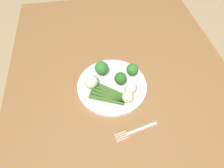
{
  "coord_description": "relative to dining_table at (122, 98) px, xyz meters",
  "views": [
    {
      "loc": [
        -0.5,
        0.13,
        1.43
      ],
      "look_at": [
        0.0,
        0.05,
        0.77
      ],
      "focal_mm": 32.35,
      "sensor_mm": 36.0,
      "label": 1
    }
  ],
  "objects": [
    {
      "name": "broccoli_near_center",
      "position": [
        0.0,
        0.01,
        0.14
      ],
      "size": [
        0.05,
        0.05,
        0.06
      ],
      "color": "#568E33",
      "rests_on": "plate"
    },
    {
      "name": "plate",
      "position": [
        0.0,
        0.05,
        0.1
      ],
      "size": [
        0.29,
        0.29,
        0.01
      ],
      "primitive_type": "cylinder",
      "color": "white",
      "rests_on": "dining_table"
    },
    {
      "name": "asparagus_bundle",
      "position": [
        -0.05,
        0.07,
        0.11
      ],
      "size": [
        0.13,
        0.15,
        0.01
      ],
      "rotation": [
        0.0,
        0.0,
        1.01
      ],
      "color": "#3D6626",
      "rests_on": "plate"
    },
    {
      "name": "broccoli_back",
      "position": [
        0.06,
        0.08,
        0.15
      ],
      "size": [
        0.06,
        0.06,
        0.07
      ],
      "color": "#609E3D",
      "rests_on": "plate"
    },
    {
      "name": "ground_plane",
      "position": [
        0.0,
        0.0,
        -0.66
      ],
      "size": [
        6.0,
        6.0,
        0.02
      ],
      "primitive_type": "cube",
      "color": "tan"
    },
    {
      "name": "cauliflower_near_fork",
      "position": [
        -0.09,
        -0.0,
        0.13
      ],
      "size": [
        0.05,
        0.05,
        0.05
      ],
      "primitive_type": "sphere",
      "color": "beige",
      "rests_on": "plate"
    },
    {
      "name": "fork",
      "position": [
        -0.21,
        -0.01,
        0.1
      ],
      "size": [
        0.05,
        0.17,
        0.0
      ],
      "rotation": [
        0.0,
        0.0,
        1.79
      ],
      "color": "silver",
      "rests_on": "dining_table"
    },
    {
      "name": "cauliflower_edge",
      "position": [
        -0.04,
        -0.02,
        0.13
      ],
      "size": [
        0.05,
        0.05,
        0.05
      ],
      "primitive_type": "sphere",
      "color": "white",
      "rests_on": "plate"
    },
    {
      "name": "broccoli_right",
      "position": [
        0.04,
        -0.04,
        0.14
      ],
      "size": [
        0.05,
        0.05,
        0.06
      ],
      "color": "#609E3D",
      "rests_on": "plate"
    },
    {
      "name": "dining_table",
      "position": [
        0.0,
        0.0,
        0.0
      ],
      "size": [
        1.43,
        0.99,
        0.75
      ],
      "color": "olive",
      "rests_on": "ground_plane"
    },
    {
      "name": "cauliflower_front_left",
      "position": [
        0.01,
        0.13,
        0.14
      ],
      "size": [
        0.06,
        0.06,
        0.06
      ],
      "primitive_type": "sphere",
      "color": "silver",
      "rests_on": "plate"
    }
  ]
}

